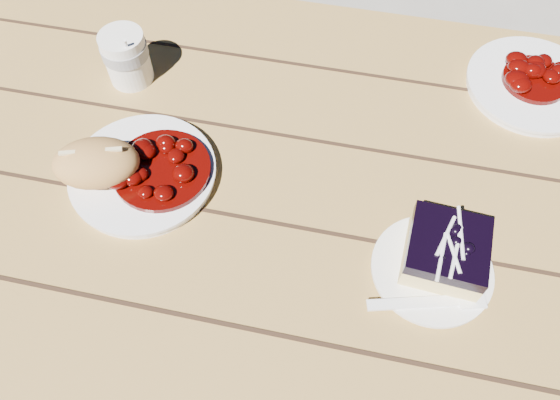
% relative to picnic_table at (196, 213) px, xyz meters
% --- Properties ---
extents(ground, '(60.00, 60.00, 0.00)m').
position_rel_picnic_table_xyz_m(ground, '(0.00, 0.00, -0.59)').
color(ground, gray).
rests_on(ground, ground).
extents(picnic_table, '(2.00, 1.55, 0.75)m').
position_rel_picnic_table_xyz_m(picnic_table, '(0.00, 0.00, 0.00)').
color(picnic_table, olive).
rests_on(picnic_table, ground).
extents(main_plate, '(0.21, 0.21, 0.02)m').
position_rel_picnic_table_xyz_m(main_plate, '(-0.05, -0.04, 0.17)').
color(main_plate, white).
rests_on(main_plate, picnic_table).
extents(goulash_stew, '(0.15, 0.15, 0.04)m').
position_rel_picnic_table_xyz_m(goulash_stew, '(-0.02, -0.04, 0.20)').
color(goulash_stew, '#480402').
rests_on(goulash_stew, main_plate).
extents(bread_roll, '(0.14, 0.12, 0.06)m').
position_rel_picnic_table_xyz_m(bread_roll, '(-0.10, -0.06, 0.21)').
color(bread_roll, '#BA8747').
rests_on(bread_roll, main_plate).
extents(dessert_plate, '(0.16, 0.16, 0.01)m').
position_rel_picnic_table_xyz_m(dessert_plate, '(0.39, -0.11, 0.17)').
color(dessert_plate, white).
rests_on(dessert_plate, picnic_table).
extents(blueberry_cake, '(0.11, 0.11, 0.06)m').
position_rel_picnic_table_xyz_m(blueberry_cake, '(0.40, -0.10, 0.20)').
color(blueberry_cake, '#F4D985').
rests_on(blueberry_cake, dessert_plate).
extents(fork_dessert, '(0.16, 0.07, 0.00)m').
position_rel_picnic_table_xyz_m(fork_dessert, '(0.37, -0.17, 0.17)').
color(fork_dessert, white).
rests_on(fork_dessert, dessert_plate).
extents(coffee_cup, '(0.07, 0.07, 0.09)m').
position_rel_picnic_table_xyz_m(coffee_cup, '(-0.14, 0.15, 0.21)').
color(coffee_cup, white).
rests_on(coffee_cup, picnic_table).
extents(second_plate, '(0.21, 0.21, 0.02)m').
position_rel_picnic_table_xyz_m(second_plate, '(0.53, 0.27, 0.17)').
color(second_plate, white).
rests_on(second_plate, picnic_table).
extents(second_stew, '(0.11, 0.11, 0.04)m').
position_rel_picnic_table_xyz_m(second_stew, '(0.53, 0.27, 0.20)').
color(second_stew, '#480402').
rests_on(second_stew, second_plate).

